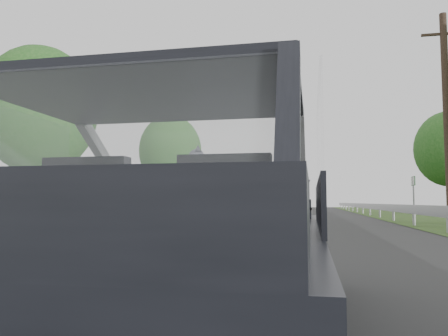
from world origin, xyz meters
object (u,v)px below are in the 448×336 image
at_px(cat, 232,169).
at_px(subject_car, 175,220).
at_px(utility_pole, 447,116).
at_px(highway_sign, 414,196).
at_px(other_car, 287,204).

bearing_deg(cat, subject_car, -122.12).
height_order(subject_car, utility_pole, utility_pole).
bearing_deg(highway_sign, cat, -104.95).
height_order(highway_sign, utility_pole, utility_pole).
relative_size(cat, highway_sign, 0.25).
relative_size(highway_sign, utility_pole, 0.29).
xyz_separation_m(highway_sign, utility_pole, (-1.00, -10.97, 3.05)).
bearing_deg(subject_car, highway_sign, 75.03).
distance_m(highway_sign, utility_pole, 11.44).
height_order(subject_car, other_car, subject_car).
bearing_deg(other_car, utility_pole, -40.66).
bearing_deg(highway_sign, subject_car, -105.11).
bearing_deg(other_car, subject_car, -77.07).
distance_m(subject_car, utility_pole, 17.74).
distance_m(cat, highway_sign, 27.44).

